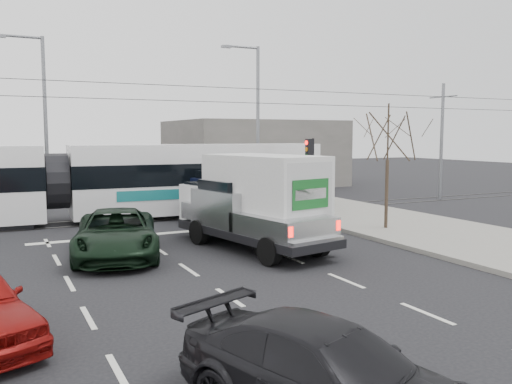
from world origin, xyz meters
name	(u,v)px	position (x,y,z in m)	size (l,w,h in m)	color
ground	(242,264)	(0.00, 0.00, 0.00)	(120.00, 120.00, 0.00)	black
sidewalk_right	(458,237)	(9.00, 0.00, 0.07)	(6.00, 60.00, 0.15)	gray
rails	(153,218)	(0.00, 10.00, 0.01)	(60.00, 1.60, 0.03)	#33302D
building_right	(253,153)	(12.00, 24.00, 2.50)	(12.00, 10.00, 5.00)	slate
bare_tree	(388,138)	(7.60, 2.50, 3.79)	(2.40, 2.40, 5.00)	#47382B
traffic_signal	(311,160)	(6.47, 6.50, 2.74)	(0.44, 0.44, 3.60)	black
street_lamp_near	(255,114)	(7.31, 14.00, 5.11)	(2.38, 0.25, 9.00)	slate
street_lamp_far	(41,112)	(-4.19, 16.00, 5.11)	(2.38, 0.25, 9.00)	slate
catenary	(151,135)	(0.00, 10.00, 3.88)	(60.00, 0.20, 7.00)	black
tram	(56,183)	(-4.21, 10.25, 1.83)	(25.27, 3.45, 5.14)	white
silver_pickup	(248,215)	(1.16, 1.99, 1.15)	(3.35, 6.69, 2.32)	black
box_truck	(255,201)	(1.50, 2.18, 1.59)	(3.59, 6.77, 3.22)	black
navy_pickup	(233,199)	(2.63, 6.66, 1.15)	(3.36, 5.87, 2.33)	black
green_car	(116,234)	(-3.21, 2.62, 0.76)	(2.51, 5.44, 1.51)	black
dark_car	(329,377)	(-2.80, -8.88, 0.68)	(1.90, 4.67, 1.36)	black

